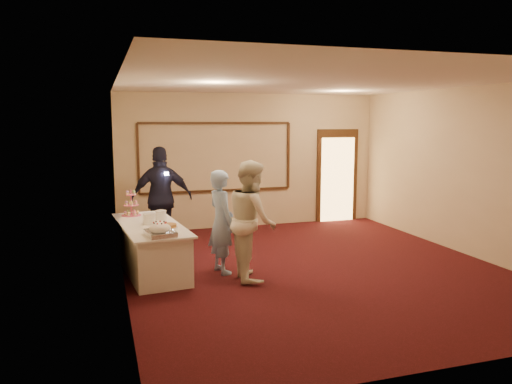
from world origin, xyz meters
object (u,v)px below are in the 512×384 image
guest (162,198)px  woman (252,220)px  cupcake_stand (131,205)px  man (221,222)px  plate_stack_a (149,219)px  buffet_table (151,247)px  pavlova_tray (160,230)px  tart (168,226)px  plate_stack_b (161,215)px

guest → woman: bearing=119.0°
cupcake_stand → man: bearing=-43.6°
plate_stack_a → woman: size_ratio=0.11×
buffet_table → pavlova_tray: pavlova_tray is taller
tart → man: size_ratio=0.19×
buffet_table → man: (1.07, -0.41, 0.43)m
pavlova_tray → man: 1.12m
plate_stack_a → plate_stack_b: bearing=54.6°
cupcake_stand → guest: 0.83m
plate_stack_b → woman: 1.68m
pavlova_tray → tart: bearing=70.5°
pavlova_tray → man: (1.01, 0.47, -0.03)m
cupcake_stand → guest: guest is taller
woman → guest: (-1.09, 2.24, 0.06)m
plate_stack_b → man: 1.12m
pavlova_tray → tart: 0.53m
plate_stack_b → guest: guest is taller
man → woman: 0.57m
plate_stack_a → man: bearing=-20.7°
buffet_table → pavlova_tray: 1.00m
pavlova_tray → guest: (0.30, 2.29, 0.11)m
buffet_table → cupcake_stand: (-0.23, 0.83, 0.56)m
buffet_table → woman: size_ratio=1.31×
man → plate_stack_a: bearing=57.8°
tart → man: 0.84m
woman → cupcake_stand: bearing=50.6°
buffet_table → pavlova_tray: size_ratio=4.27×
cupcake_stand → woman: 2.36m
pavlova_tray → plate_stack_a: size_ratio=2.69×
pavlova_tray → tart: (0.18, 0.50, -0.05)m
plate_stack_a → plate_stack_b: 0.38m
man → woman: (0.37, -0.42, 0.09)m
pavlova_tray → cupcake_stand: (-0.29, 1.71, 0.09)m
plate_stack_b → woman: size_ratio=0.10×
pavlova_tray → man: man is taller
buffet_table → plate_stack_a: plate_stack_a is taller
plate_stack_b → tart: plate_stack_b is taller
cupcake_stand → buffet_table: bearing=-74.3°
plate_stack_a → guest: guest is taller
plate_stack_a → plate_stack_b: plate_stack_a is taller
pavlova_tray → tart: pavlova_tray is taller
pavlova_tray → guest: size_ratio=0.29×
buffet_table → plate_stack_b: plate_stack_b is taller
guest → pavlova_tray: bearing=85.6°
cupcake_stand → plate_stack_a: cupcake_stand is taller
plate_stack_a → guest: (0.37, 1.41, 0.11)m
cupcake_stand → woman: bearing=-44.7°
woman → guest: bearing=31.1°
plate_stack_b → cupcake_stand: bearing=130.3°
woman → guest: size_ratio=0.94×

